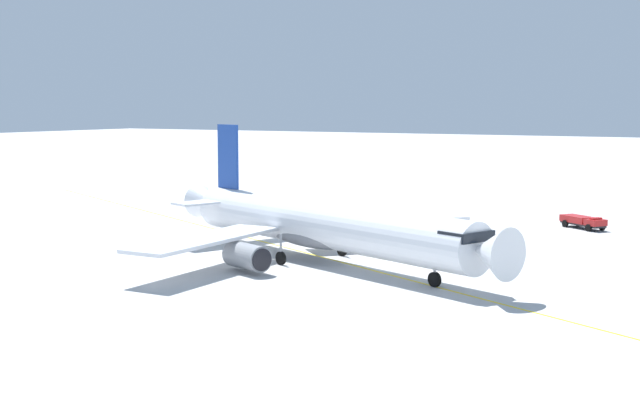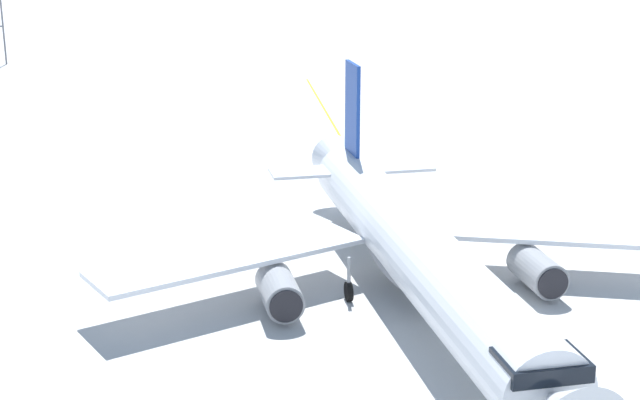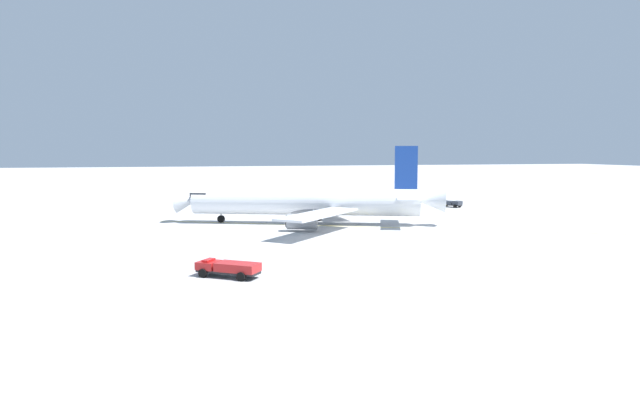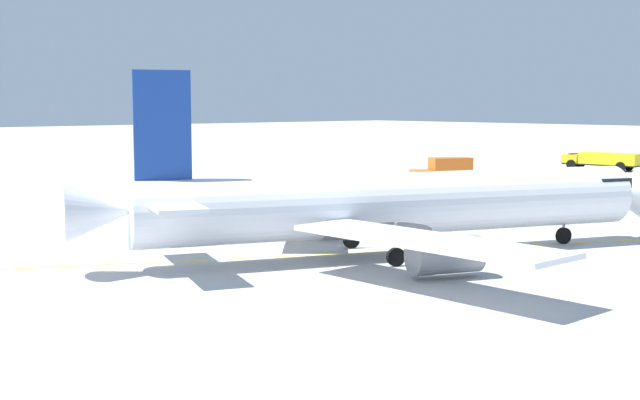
{
  "view_description": "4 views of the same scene",
  "coord_description": "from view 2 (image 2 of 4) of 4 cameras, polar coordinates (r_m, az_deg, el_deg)",
  "views": [
    {
      "loc": [
        30.72,
        -65.65,
        13.15
      ],
      "look_at": [
        -6.87,
        -0.41,
        4.92
      ],
      "focal_mm": 49.27,
      "sensor_mm": 36.0,
      "label": 1
    },
    {
      "loc": [
        32.38,
        -33.34,
        20.57
      ],
      "look_at": [
        -17.71,
        -0.94,
        2.53
      ],
      "focal_mm": 53.12,
      "sensor_mm": 36.0,
      "label": 2
    },
    {
      "loc": [
        12.75,
        74.14,
        10.59
      ],
      "look_at": [
        -6.81,
        -1.62,
        3.55
      ],
      "focal_mm": 30.9,
      "sensor_mm": 36.0,
      "label": 3
    },
    {
      "loc": [
        -43.63,
        -39.62,
        9.41
      ],
      "look_at": [
        -8.64,
        -0.08,
        3.49
      ],
      "focal_mm": 48.48,
      "sensor_mm": 36.0,
      "label": 4
    }
  ],
  "objects": [
    {
      "name": "ground_plane",
      "position": [
        50.83,
        11.91,
        -7.43
      ],
      "size": [
        600.0,
        600.0,
        0.0
      ],
      "primitive_type": "plane",
      "color": "#B2B2B2"
    },
    {
      "name": "airliner_main",
      "position": [
        51.61,
        5.66,
        -3.11
      ],
      "size": [
        37.71,
        33.14,
        11.25
      ],
      "rotation": [
        0.0,
        0.0,
        5.92
      ],
      "color": "white",
      "rests_on": "ground_plane"
    },
    {
      "name": "taxiway_centreline",
      "position": [
        56.6,
        6.16,
        -4.58
      ],
      "size": [
        126.21,
        63.3,
        0.01
      ],
      "rotation": [
        0.0,
        0.0,
        5.82
      ],
      "color": "yellow",
      "rests_on": "ground_plane"
    }
  ]
}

